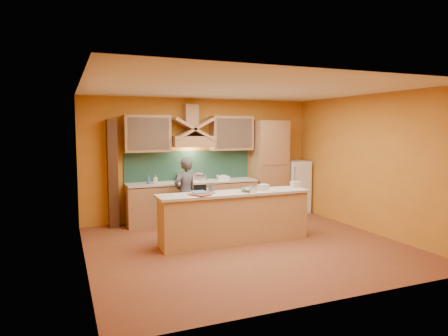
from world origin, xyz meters
name	(u,v)px	position (x,y,z in m)	size (l,w,h in m)	color
floor	(246,246)	(0.00, 0.00, 0.00)	(5.50, 5.00, 0.01)	brown
ceiling	(247,89)	(0.00, 0.00, 2.80)	(5.50, 5.00, 0.01)	white
wall_back	(201,159)	(0.00, 2.50, 1.40)	(5.50, 0.02, 2.80)	orange
wall_front	(337,188)	(0.00, -2.50, 1.40)	(5.50, 0.02, 2.80)	orange
wall_left	(83,176)	(-2.75, 0.00, 1.40)	(0.02, 5.00, 2.80)	orange
wall_right	(369,164)	(2.75, 0.00, 1.40)	(0.02, 5.00, 2.80)	orange
base_cabinet_left	(152,206)	(-1.25, 2.20, 0.43)	(1.10, 0.60, 0.86)	#A8754D
base_cabinet_right	(232,200)	(0.65, 2.20, 0.43)	(1.10, 0.60, 0.86)	#A8754D
counter_top	(193,182)	(-0.30, 2.20, 0.90)	(3.00, 0.62, 0.04)	beige
stove	(193,202)	(-0.30, 2.20, 0.45)	(0.60, 0.58, 0.90)	black
backsplash	(189,166)	(-0.30, 2.48, 1.25)	(3.00, 0.03, 0.70)	#1C3E32
range_hood	(192,141)	(-0.30, 2.25, 1.82)	(0.92, 0.50, 0.24)	#A8754D
hood_chimney	(191,116)	(-0.30, 2.35, 2.40)	(0.30, 0.30, 0.50)	#A8754D
upper_cabinet_left	(147,134)	(-1.30, 2.33, 2.00)	(1.00, 0.35, 0.80)	#A8754D
upper_cabinet_right	(232,133)	(0.70, 2.33, 2.00)	(1.00, 0.35, 0.80)	#A8754D
pantry_column	(269,168)	(1.65, 2.20, 1.15)	(0.80, 0.60, 2.30)	#A8754D
fridge	(295,186)	(2.40, 2.20, 0.65)	(0.58, 0.60, 1.30)	white
trim_column_left	(113,174)	(-2.05, 2.35, 1.15)	(0.20, 0.30, 2.30)	#472816
island_body	(235,219)	(-0.10, 0.30, 0.44)	(2.80, 0.55, 0.88)	tan
island_top	(235,193)	(-0.10, 0.30, 0.92)	(2.90, 0.62, 0.05)	beige
person	(185,193)	(-0.67, 1.57, 0.76)	(0.56, 0.37, 1.53)	#4C4C51
pot_large	(182,179)	(-0.55, 2.22, 0.99)	(0.23, 0.23, 0.17)	#B0AFB6
pot_small	(202,178)	(-0.06, 2.28, 0.96)	(0.20, 0.20, 0.12)	silver
soap_bottle_a	(156,179)	(-1.16, 2.19, 1.01)	(0.08, 0.08, 0.18)	beige
soap_bottle_b	(148,179)	(-1.32, 2.15, 1.02)	(0.08, 0.08, 0.21)	#315989
bowl_back	(222,177)	(0.46, 2.35, 0.96)	(0.26, 0.26, 0.08)	silver
dish_rack	(224,179)	(0.41, 2.05, 0.96)	(0.25, 0.19, 0.09)	white
book_lower	(195,195)	(-0.93, 0.12, 0.96)	(0.26, 0.35, 0.03)	#B24F3F
book_upper	(192,193)	(-0.92, 0.30, 0.98)	(0.26, 0.35, 0.03)	#3A6081
jar_large	(210,188)	(-0.56, 0.36, 1.03)	(0.15, 0.15, 0.17)	silver
jar_small	(211,190)	(-0.57, 0.33, 1.01)	(0.12, 0.12, 0.13)	silver
kitchen_scale	(253,189)	(0.18, 0.13, 1.00)	(0.13, 0.13, 0.11)	silver
mixing_bowl	(248,190)	(0.14, 0.22, 0.98)	(0.28, 0.28, 0.07)	silver
cloth	(272,191)	(0.59, 0.14, 0.95)	(0.21, 0.16, 0.01)	beige
grocery_bag_a	(263,187)	(0.47, 0.26, 1.00)	(0.18, 0.14, 0.12)	beige
grocery_bag_b	(296,184)	(1.28, 0.40, 1.00)	(0.19, 0.15, 0.12)	beige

